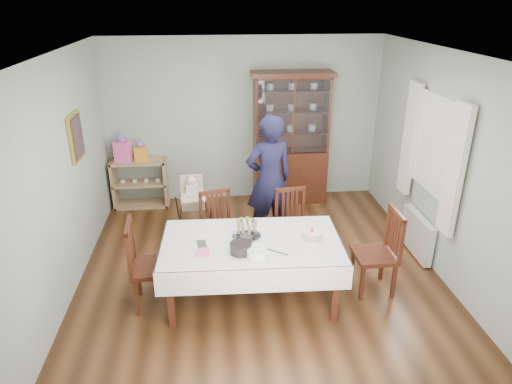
{
  "coord_description": "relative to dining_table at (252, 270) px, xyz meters",
  "views": [
    {
      "loc": [
        -0.55,
        -4.85,
        3.27
      ],
      "look_at": [
        -0.03,
        0.2,
        1.06
      ],
      "focal_mm": 32.0,
      "sensor_mm": 36.0,
      "label": 1
    }
  ],
  "objects": [
    {
      "name": "floor",
      "position": [
        0.15,
        0.46,
        -0.38
      ],
      "size": [
        5.0,
        5.0,
        0.0
      ],
      "primitive_type": "plane",
      "color": "#593319",
      "rests_on": "ground"
    },
    {
      "name": "room_shell",
      "position": [
        0.15,
        0.99,
        1.32
      ],
      "size": [
        5.0,
        5.0,
        5.0
      ],
      "color": "#9EAA99",
      "rests_on": "floor"
    },
    {
      "name": "dining_table",
      "position": [
        0.0,
        0.0,
        0.0
      ],
      "size": [
        2.04,
        1.23,
        0.76
      ],
      "rotation": [
        0.0,
        0.0,
        -0.04
      ],
      "color": "#472211",
      "rests_on": "floor"
    },
    {
      "name": "china_cabinet",
      "position": [
        0.9,
        2.71,
        0.74
      ],
      "size": [
        1.3,
        0.48,
        2.18
      ],
      "color": "#472211",
      "rests_on": "floor"
    },
    {
      "name": "sideboard",
      "position": [
        -1.6,
        2.74,
        0.02
      ],
      "size": [
        0.9,
        0.38,
        0.8
      ],
      "color": "tan",
      "rests_on": "floor"
    },
    {
      "name": "picture_frame",
      "position": [
        -2.07,
        1.26,
        1.27
      ],
      "size": [
        0.04,
        0.48,
        0.58
      ],
      "primitive_type": "cube",
      "color": "gold",
      "rests_on": "room_shell"
    },
    {
      "name": "window",
      "position": [
        2.37,
        0.76,
        1.17
      ],
      "size": [
        0.04,
        1.02,
        1.22
      ],
      "primitive_type": "cube",
      "color": "white",
      "rests_on": "room_shell"
    },
    {
      "name": "curtain_left",
      "position": [
        2.31,
        0.14,
        1.07
      ],
      "size": [
        0.07,
        0.3,
        1.55
      ],
      "primitive_type": "cube",
      "color": "silver",
      "rests_on": "room_shell"
    },
    {
      "name": "curtain_right",
      "position": [
        2.31,
        1.38,
        1.07
      ],
      "size": [
        0.07,
        0.3,
        1.55
      ],
      "primitive_type": "cube",
      "color": "silver",
      "rests_on": "room_shell"
    },
    {
      "name": "radiator",
      "position": [
        2.31,
        0.76,
        -0.08
      ],
      "size": [
        0.1,
        0.8,
        0.55
      ],
      "primitive_type": "cube",
      "color": "white",
      "rests_on": "floor"
    },
    {
      "name": "chair_far_left",
      "position": [
        -0.34,
        0.82,
        -0.1
      ],
      "size": [
        0.53,
        0.53,
        0.96
      ],
      "rotation": [
        0.0,
        0.0,
        0.25
      ],
      "color": "#472211",
      "rests_on": "floor"
    },
    {
      "name": "chair_far_right",
      "position": [
        0.62,
        0.83,
        -0.1
      ],
      "size": [
        0.46,
        0.46,
        0.95
      ],
      "rotation": [
        0.0,
        0.0,
        0.09
      ],
      "color": "#472211",
      "rests_on": "floor"
    },
    {
      "name": "chair_end_left",
      "position": [
        -1.12,
        0.01,
        -0.07
      ],
      "size": [
        0.5,
        0.5,
        1.05
      ],
      "rotation": [
        0.0,
        0.0,
        1.63
      ],
      "color": "#472211",
      "rests_on": "floor"
    },
    {
      "name": "chair_end_right",
      "position": [
        1.47,
        0.02,
        -0.08
      ],
      "size": [
        0.47,
        0.47,
        1.03
      ],
      "rotation": [
        0.0,
        0.0,
        -1.56
      ],
      "color": "#472211",
      "rests_on": "floor"
    },
    {
      "name": "woman",
      "position": [
        0.37,
        1.38,
        0.54
      ],
      "size": [
        0.76,
        0.6,
        1.84
      ],
      "primitive_type": "imported",
      "rotation": [
        0.0,
        0.0,
        3.4
      ],
      "color": "black",
      "rests_on": "floor"
    },
    {
      "name": "high_chair",
      "position": [
        -0.69,
        1.51,
        -0.01
      ],
      "size": [
        0.47,
        0.47,
        0.97
      ],
      "rotation": [
        0.0,
        0.0,
        0.09
      ],
      "color": "black",
      "rests_on": "floor"
    },
    {
      "name": "champagne_tray",
      "position": [
        -0.04,
        0.09,
        0.44
      ],
      "size": [
        0.33,
        0.33,
        0.2
      ],
      "color": "silver",
      "rests_on": "dining_table"
    },
    {
      "name": "birthday_cake",
      "position": [
        0.67,
        -0.03,
        0.42
      ],
      "size": [
        0.27,
        0.27,
        0.19
      ],
      "color": "white",
      "rests_on": "dining_table"
    },
    {
      "name": "plate_stack_dark",
      "position": [
        -0.13,
        -0.23,
        0.43
      ],
      "size": [
        0.29,
        0.29,
        0.11
      ],
      "primitive_type": "cylinder",
      "rotation": [
        0.0,
        0.0,
        0.31
      ],
      "color": "black",
      "rests_on": "dining_table"
    },
    {
      "name": "plate_stack_white",
      "position": [
        0.03,
        -0.32,
        0.42
      ],
      "size": [
        0.24,
        0.24,
        0.09
      ],
      "primitive_type": "cylinder",
      "rotation": [
        0.0,
        0.0,
        0.12
      ],
      "color": "white",
      "rests_on": "dining_table"
    },
    {
      "name": "napkin_stack",
      "position": [
        -0.54,
        -0.21,
        0.39
      ],
      "size": [
        0.16,
        0.16,
        0.02
      ],
      "primitive_type": "cube",
      "rotation": [
        0.0,
        0.0,
        -0.16
      ],
      "color": "#FF5DAF",
      "rests_on": "dining_table"
    },
    {
      "name": "cutlery",
      "position": [
        -0.59,
        -0.02,
        0.38
      ],
      "size": [
        0.14,
        0.19,
        0.01
      ],
      "primitive_type": null,
      "rotation": [
        0.0,
        0.0,
        0.15
      ],
      "color": "silver",
      "rests_on": "dining_table"
    },
    {
      "name": "cake_knife",
      "position": [
        0.24,
        -0.26,
        0.38
      ],
      "size": [
        0.25,
        0.2,
        0.01
      ],
      "primitive_type": "cube",
      "rotation": [
        0.0,
        0.0,
        -0.64
      ],
      "color": "silver",
      "rests_on": "dining_table"
    },
    {
      "name": "gift_bag_pink",
      "position": [
        -1.82,
        2.72,
        0.61
      ],
      "size": [
        0.27,
        0.21,
        0.45
      ],
      "color": "#FF5DAF",
      "rests_on": "sideboard"
    },
    {
      "name": "gift_bag_orange",
      "position": [
        -1.53,
        2.72,
        0.56
      ],
      "size": [
        0.19,
        0.14,
        0.33
      ],
      "color": "orange",
      "rests_on": "sideboard"
    }
  ]
}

